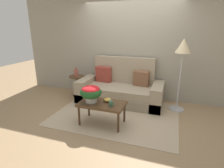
# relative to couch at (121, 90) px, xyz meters

# --- Properties ---
(ground_plane) EXTENTS (14.00, 14.00, 0.00)m
(ground_plane) POSITION_rel_couch_xyz_m (0.13, -0.72, -0.32)
(ground_plane) COLOR #997A56
(wall_back) EXTENTS (6.40, 0.12, 2.65)m
(wall_back) POSITION_rel_couch_xyz_m (0.13, 0.50, 1.01)
(wall_back) COLOR gray
(wall_back) RESTS_ON ground
(area_rug) EXTENTS (2.64, 1.99, 0.01)m
(area_rug) POSITION_rel_couch_xyz_m (0.13, -0.76, -0.31)
(area_rug) COLOR tan
(area_rug) RESTS_ON ground
(couch) EXTENTS (2.14, 0.95, 1.12)m
(couch) POSITION_rel_couch_xyz_m (0.00, 0.00, 0.00)
(couch) COLOR gray
(couch) RESTS_ON ground
(coffee_table) EXTENTS (0.90, 0.53, 0.45)m
(coffee_table) POSITION_rel_couch_xyz_m (-0.01, -1.25, 0.08)
(coffee_table) COLOR #442D1B
(coffee_table) RESTS_ON ground
(side_table) EXTENTS (0.42, 0.42, 0.57)m
(side_table) POSITION_rel_couch_xyz_m (-1.28, -0.00, 0.08)
(side_table) COLOR #4C331E
(side_table) RESTS_ON ground
(floor_lamp) EXTENTS (0.34, 0.34, 1.64)m
(floor_lamp) POSITION_rel_couch_xyz_m (1.40, -0.09, 1.01)
(floor_lamp) COLOR #B2B2B7
(floor_lamp) RESTS_ON ground
(potted_plant) EXTENTS (0.42, 0.42, 0.33)m
(potted_plant) POSITION_rel_couch_xyz_m (-0.23, -1.28, 0.34)
(potted_plant) COLOR #B7B2A8
(potted_plant) RESTS_ON coffee_table
(coffee_mug) EXTENTS (0.13, 0.08, 0.10)m
(coffee_mug) POSITION_rel_couch_xyz_m (0.20, -1.33, 0.18)
(coffee_mug) COLOR #3D664C
(coffee_mug) RESTS_ON coffee_table
(snack_bowl) EXTENTS (0.15, 0.15, 0.07)m
(snack_bowl) POSITION_rel_couch_xyz_m (0.06, -1.16, 0.17)
(snack_bowl) COLOR gold
(snack_bowl) RESTS_ON coffee_table
(table_vase) EXTENTS (0.13, 0.13, 0.24)m
(table_vase) POSITION_rel_couch_xyz_m (-1.29, 0.01, 0.35)
(table_vase) COLOR #934C42
(table_vase) RESTS_ON side_table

